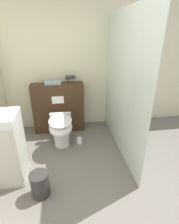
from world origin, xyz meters
TOP-DOWN VIEW (x-y plane):
  - ground_plane at (0.00, 0.00)m, footprint 12.00×12.00m
  - wall_back at (0.00, 2.08)m, footprint 8.00×0.06m
  - partition_panel at (-0.47, 1.84)m, footprint 0.99×0.27m
  - shower_glass at (0.56, 1.09)m, footprint 0.04×1.91m
  - toilet at (-0.44, 1.23)m, footprint 0.39×0.62m
  - sink_vanity at (-1.18, 0.60)m, footprint 0.50×0.45m
  - hair_drier at (-0.21, 1.84)m, footprint 0.21×0.08m
  - folded_towel at (-0.54, 1.82)m, footprint 0.30×0.17m
  - spare_toilet_roll at (-0.12, 1.27)m, footprint 0.10×0.10m
  - waste_bin at (-0.71, 0.23)m, footprint 0.23×0.23m

SIDE VIEW (x-z plane):
  - ground_plane at x=0.00m, z-range 0.00..0.00m
  - spare_toilet_roll at x=-0.12m, z-range 0.00..0.11m
  - waste_bin at x=-0.71m, z-range 0.00..0.33m
  - toilet at x=-0.44m, z-range 0.08..0.64m
  - partition_panel at x=-0.47m, z-range 0.00..0.99m
  - sink_vanity at x=-1.18m, z-range -0.07..1.06m
  - folded_towel at x=-0.54m, z-range 0.99..1.05m
  - hair_drier at x=-0.21m, z-range 1.02..1.17m
  - shower_glass at x=0.56m, z-range 0.00..2.19m
  - wall_back at x=0.00m, z-range 0.00..2.50m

